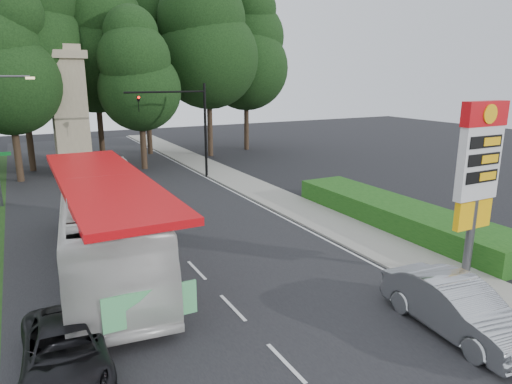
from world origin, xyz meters
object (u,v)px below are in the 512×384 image
traffic_signal_mast (189,118)px  sedan_silver (456,307)px  gas_station_pylon (479,167)px  suv_charcoal (65,351)px  monument (70,110)px  transit_bus (107,223)px

traffic_signal_mast → sedan_silver: size_ratio=1.41×
sedan_silver → traffic_signal_mast: bearing=93.8°
gas_station_pylon → sedan_silver: 5.74m
sedan_silver → suv_charcoal: bearing=166.8°
traffic_signal_mast → monument: monument is taller
monument → sedan_silver: bearing=-76.2°
gas_station_pylon → monument: 30.17m
gas_station_pylon → sedan_silver: (-3.70, -2.50, -3.61)m
monument → gas_station_pylon: bearing=-68.2°
transit_bus → sedan_silver: transit_bus is taller
monument → transit_bus: bearing=-92.9°
sedan_silver → suv_charcoal: sedan_silver is taller
suv_charcoal → gas_station_pylon: bearing=-0.8°
sedan_silver → suv_charcoal: size_ratio=1.08×
traffic_signal_mast → monument: (-7.68, 6.00, 0.43)m
traffic_signal_mast → sedan_silver: (-0.18, -24.51, -3.83)m
traffic_signal_mast → transit_bus: traffic_signal_mast is taller
traffic_signal_mast → gas_station_pylon: bearing=-80.9°
gas_station_pylon → transit_bus: bearing=148.1°
gas_station_pylon → sedan_silver: gas_station_pylon is taller
monument → transit_bus: size_ratio=0.73×
transit_bus → traffic_signal_mast: bearing=64.8°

